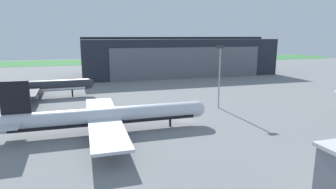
{
  "coord_description": "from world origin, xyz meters",
  "views": [
    {
      "loc": [
        -24.91,
        -66.63,
        22.0
      ],
      "look_at": [
        0.6,
        18.31,
        3.53
      ],
      "focal_mm": 30.24,
      "sensor_mm": 36.0,
      "label": 1
    }
  ],
  "objects": [
    {
      "name": "airliner_near_left",
      "position": [
        -20.28,
        -2.53,
        3.68
      ],
      "size": [
        48.07,
        41.38,
        12.84
      ],
      "color": "silver",
      "rests_on": "ground_plane"
    },
    {
      "name": "apron_light_mast",
      "position": [
        14.64,
        10.57,
        11.19
      ],
      "size": [
        2.4,
        0.5,
        19.1
      ],
      "color": "#99999E",
      "rests_on": "ground_plane"
    },
    {
      "name": "grass_field_strip",
      "position": [
        0.0,
        186.02,
        0.04
      ],
      "size": [
        440.0,
        56.0,
        0.08
      ],
      "primitive_type": "cube",
      "color": "#3A7E3E",
      "rests_on": "ground_plane"
    },
    {
      "name": "maintenance_hangar",
      "position": [
        27.9,
        91.93,
        10.22
      ],
      "size": [
        107.17,
        41.73,
        21.36
      ],
      "color": "#232833",
      "rests_on": "ground_plane"
    },
    {
      "name": "ground_plane",
      "position": [
        0.0,
        0.0,
        0.0
      ],
      "size": [
        440.0,
        440.0,
        0.0
      ],
      "primitive_type": "plane",
      "color": "slate"
    },
    {
      "name": "airliner_far_right",
      "position": [
        -42.12,
        41.25,
        4.21
      ],
      "size": [
        41.08,
        34.65,
        13.12
      ],
      "color": "#282B33",
      "rests_on": "ground_plane"
    }
  ]
}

